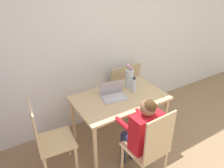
{
  "coord_description": "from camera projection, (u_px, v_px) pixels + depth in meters",
  "views": [
    {
      "loc": [
        -1.62,
        -0.42,
        2.18
      ],
      "look_at": [
        -0.35,
        1.65,
        0.88
      ],
      "focal_mm": 35.0,
      "sensor_mm": 36.0,
      "label": 1
    }
  ],
  "objects": [
    {
      "name": "wall_back",
      "position": [
        112.0,
        40.0,
        3.18
      ],
      "size": [
        6.4,
        0.05,
        2.5
      ],
      "color": "white",
      "rests_on": "ground_plane"
    },
    {
      "name": "dining_table",
      "position": [
        119.0,
        103.0,
        2.86
      ],
      "size": [
        1.18,
        0.75,
        0.7
      ],
      "color": "#D6B784",
      "rests_on": "ground_plane"
    },
    {
      "name": "chair_occupied",
      "position": [
        149.0,
        148.0,
        2.31
      ],
      "size": [
        0.42,
        0.42,
        0.97
      ],
      "rotation": [
        0.0,
        0.0,
        3.19
      ],
      "color": "#D6B784",
      "rests_on": "ground_plane"
    },
    {
      "name": "chair_spare",
      "position": [
        49.0,
        140.0,
        2.41
      ],
      "size": [
        0.44,
        0.44,
        0.97
      ],
      "rotation": [
        0.0,
        0.0,
        1.48
      ],
      "color": "#D6B784",
      "rests_on": "ground_plane"
    },
    {
      "name": "person_seated",
      "position": [
        143.0,
        130.0,
        2.32
      ],
      "size": [
        0.36,
        0.44,
        1.06
      ],
      "rotation": [
        0.0,
        0.0,
        3.19
      ],
      "color": "red",
      "rests_on": "ground_plane"
    },
    {
      "name": "laptop",
      "position": [
        113.0,
        93.0,
        2.8
      ],
      "size": [
        0.36,
        0.29,
        0.23
      ],
      "rotation": [
        0.0,
        0.0,
        -0.19
      ],
      "color": "#B2B2B7",
      "rests_on": "dining_table"
    },
    {
      "name": "flower_vase",
      "position": [
        129.0,
        78.0,
        2.98
      ],
      "size": [
        0.11,
        0.11,
        0.36
      ],
      "color": "silver",
      "rests_on": "dining_table"
    },
    {
      "name": "water_bottle",
      "position": [
        134.0,
        85.0,
        2.9
      ],
      "size": [
        0.07,
        0.07,
        0.21
      ],
      "color": "silver",
      "rests_on": "dining_table"
    },
    {
      "name": "cardboard_panel",
      "position": [
        124.0,
        90.0,
        3.54
      ],
      "size": [
        0.54,
        0.14,
        0.87
      ],
      "color": "tan",
      "rests_on": "ground_plane"
    }
  ]
}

